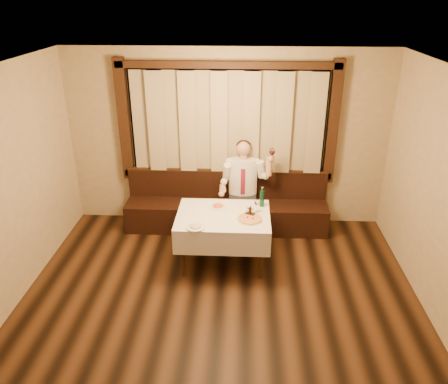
{
  "coord_description": "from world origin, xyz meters",
  "views": [
    {
      "loc": [
        0.27,
        -3.55,
        3.54
      ],
      "look_at": [
        0.0,
        1.9,
        1.0
      ],
      "focal_mm": 35.0,
      "sensor_mm": 36.0,
      "label": 1
    }
  ],
  "objects_px": {
    "banquette": "(227,209)",
    "dining_table": "(223,221)",
    "pasta_red": "(218,205)",
    "pasta_cream": "(196,225)",
    "cruet_caddy": "(250,212)",
    "pizza": "(250,219)",
    "seated_man": "(243,181)",
    "green_bottle": "(262,198)"
  },
  "relations": [
    {
      "from": "cruet_caddy",
      "to": "green_bottle",
      "type": "bearing_deg",
      "value": 81.32
    },
    {
      "from": "pasta_cream",
      "to": "cruet_caddy",
      "type": "height_order",
      "value": "cruet_caddy"
    },
    {
      "from": "green_bottle",
      "to": "seated_man",
      "type": "height_order",
      "value": "seated_man"
    },
    {
      "from": "banquette",
      "to": "pasta_red",
      "type": "bearing_deg",
      "value": -96.12
    },
    {
      "from": "banquette",
      "to": "cruet_caddy",
      "type": "height_order",
      "value": "banquette"
    },
    {
      "from": "dining_table",
      "to": "seated_man",
      "type": "distance_m",
      "value": 0.99
    },
    {
      "from": "cruet_caddy",
      "to": "pizza",
      "type": "bearing_deg",
      "value": -70.39
    },
    {
      "from": "pizza",
      "to": "pasta_red",
      "type": "height_order",
      "value": "pasta_red"
    },
    {
      "from": "banquette",
      "to": "dining_table",
      "type": "relative_size",
      "value": 2.52
    },
    {
      "from": "banquette",
      "to": "pasta_cream",
      "type": "distance_m",
      "value": 1.52
    },
    {
      "from": "dining_table",
      "to": "cruet_caddy",
      "type": "relative_size",
      "value": 9.52
    },
    {
      "from": "dining_table",
      "to": "seated_man",
      "type": "height_order",
      "value": "seated_man"
    },
    {
      "from": "pasta_red",
      "to": "pasta_cream",
      "type": "height_order",
      "value": "pasta_cream"
    },
    {
      "from": "banquette",
      "to": "pasta_red",
      "type": "distance_m",
      "value": 0.94
    },
    {
      "from": "pizza",
      "to": "pasta_cream",
      "type": "height_order",
      "value": "pasta_cream"
    },
    {
      "from": "pasta_red",
      "to": "green_bottle",
      "type": "height_order",
      "value": "green_bottle"
    },
    {
      "from": "cruet_caddy",
      "to": "banquette",
      "type": "bearing_deg",
      "value": 130.87
    },
    {
      "from": "green_bottle",
      "to": "pizza",
      "type": "bearing_deg",
      "value": -112.6
    },
    {
      "from": "pasta_red",
      "to": "seated_man",
      "type": "relative_size",
      "value": 0.16
    },
    {
      "from": "pasta_cream",
      "to": "dining_table",
      "type": "bearing_deg",
      "value": 48.33
    },
    {
      "from": "banquette",
      "to": "dining_table",
      "type": "distance_m",
      "value": 1.08
    },
    {
      "from": "seated_man",
      "to": "pasta_red",
      "type": "bearing_deg",
      "value": -116.1
    },
    {
      "from": "cruet_caddy",
      "to": "dining_table",
      "type": "bearing_deg",
      "value": -160.12
    },
    {
      "from": "pasta_red",
      "to": "green_bottle",
      "type": "distance_m",
      "value": 0.63
    },
    {
      "from": "dining_table",
      "to": "green_bottle",
      "type": "relative_size",
      "value": 4.33
    },
    {
      "from": "banquette",
      "to": "pizza",
      "type": "relative_size",
      "value": 9.37
    },
    {
      "from": "banquette",
      "to": "pasta_cream",
      "type": "xyz_separation_m",
      "value": [
        -0.34,
        -1.4,
        0.48
      ]
    },
    {
      "from": "dining_table",
      "to": "pasta_cream",
      "type": "distance_m",
      "value": 0.53
    },
    {
      "from": "pasta_cream",
      "to": "seated_man",
      "type": "xyz_separation_m",
      "value": [
        0.6,
        1.31,
        0.06
      ]
    },
    {
      "from": "pasta_cream",
      "to": "cruet_caddy",
      "type": "xyz_separation_m",
      "value": [
        0.7,
        0.37,
        0.01
      ]
    },
    {
      "from": "banquette",
      "to": "cruet_caddy",
      "type": "relative_size",
      "value": 24.0
    },
    {
      "from": "dining_table",
      "to": "pasta_cream",
      "type": "relative_size",
      "value": 4.9
    },
    {
      "from": "banquette",
      "to": "seated_man",
      "type": "height_order",
      "value": "seated_man"
    },
    {
      "from": "banquette",
      "to": "green_bottle",
      "type": "relative_size",
      "value": 10.9
    },
    {
      "from": "banquette",
      "to": "seated_man",
      "type": "bearing_deg",
      "value": -19.0
    },
    {
      "from": "pasta_red",
      "to": "pasta_cream",
      "type": "relative_size",
      "value": 0.92
    },
    {
      "from": "seated_man",
      "to": "banquette",
      "type": "bearing_deg",
      "value": 161.0
    },
    {
      "from": "green_bottle",
      "to": "cruet_caddy",
      "type": "distance_m",
      "value": 0.34
    },
    {
      "from": "pasta_red",
      "to": "seated_man",
      "type": "height_order",
      "value": "seated_man"
    },
    {
      "from": "pizza",
      "to": "cruet_caddy",
      "type": "xyz_separation_m",
      "value": [
        0.0,
        0.12,
        0.03
      ]
    },
    {
      "from": "pasta_cream",
      "to": "green_bottle",
      "type": "relative_size",
      "value": 0.88
    },
    {
      "from": "pizza",
      "to": "cruet_caddy",
      "type": "height_order",
      "value": "cruet_caddy"
    }
  ]
}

